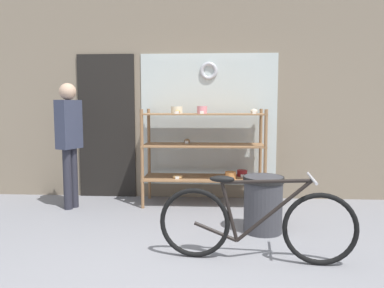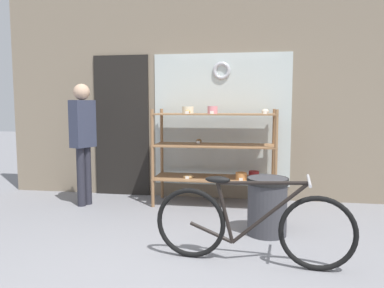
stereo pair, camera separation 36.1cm
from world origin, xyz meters
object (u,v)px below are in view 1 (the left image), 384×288
at_px(bicycle, 255,223).
at_px(pedestrian, 69,135).
at_px(trash_bin, 263,202).
at_px(display_case, 204,147).

xyz_separation_m(bicycle, pedestrian, (-2.25, 1.56, 0.63)).
distance_m(pedestrian, trash_bin, 2.63).
distance_m(display_case, bicycle, 1.99).
bearing_deg(trash_bin, display_case, 121.04).
height_order(display_case, bicycle, display_case).
bearing_deg(display_case, bicycle, -75.27).
bearing_deg(pedestrian, bicycle, 78.29).
distance_m(display_case, trash_bin, 1.37).
relative_size(pedestrian, trash_bin, 2.71).
bearing_deg(trash_bin, bicycle, -102.41).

